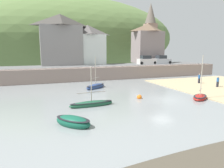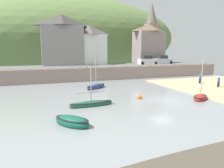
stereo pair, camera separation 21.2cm
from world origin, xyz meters
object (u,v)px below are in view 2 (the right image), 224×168
object	(u,v)px
sailboat_white_hull	(96,86)
person_near_water	(200,78)
sailboat_nearest_shore	(91,104)
person_on_slipway	(219,81)
waterfront_building_right	(149,43)
parked_car_near_slipway	(147,61)
dinghy_open_wooden	(72,122)
parked_car_by_wall	(163,60)
rowboat_small_beached	(200,97)
waterfront_building_left	(62,39)
church_with_spire	(151,32)
mooring_buoy	(139,97)
waterfront_building_centre	(89,45)

from	to	relation	value
sailboat_white_hull	person_near_water	world-z (taller)	sailboat_white_hull
sailboat_nearest_shore	person_on_slipway	bearing A→B (deg)	6.28
waterfront_building_right	parked_car_near_slipway	size ratio (longest dim) A/B	2.27
sailboat_nearest_shore	sailboat_white_hull	xyz separation A→B (m)	(2.97, 9.12, 0.04)
dinghy_open_wooden	parked_car_near_slipway	bearing A→B (deg)	99.74
sailboat_white_hull	parked_car_by_wall	distance (m)	22.55
waterfront_building_right	parked_car_near_slipway	bearing A→B (deg)	-121.48
waterfront_building_right	sailboat_white_hull	size ratio (longest dim) A/B	1.93
rowboat_small_beached	parked_car_near_slipway	bearing A→B (deg)	39.68
waterfront_building_left	sailboat_nearest_shore	bearing A→B (deg)	-89.93
church_with_spire	person_near_water	world-z (taller)	church_with_spire
rowboat_small_beached	parked_car_by_wall	size ratio (longest dim) A/B	1.25
waterfront_building_right	rowboat_small_beached	size ratio (longest dim) A/B	1.80
rowboat_small_beached	mooring_buoy	world-z (taller)	rowboat_small_beached
waterfront_building_left	waterfront_building_right	bearing A→B (deg)	0.00
church_with_spire	parked_car_near_slipway	bearing A→B (deg)	-124.04
waterfront_building_centre	person_near_water	xyz separation A→B (m)	(14.42, -18.30, -5.75)
waterfront_building_centre	waterfront_building_left	bearing A→B (deg)	-180.00
church_with_spire	waterfront_building_centre	bearing A→B (deg)	-167.44
sailboat_nearest_shore	person_on_slipway	xyz separation A→B (m)	(20.32, 3.27, 0.74)
sailboat_nearest_shore	person_on_slipway	world-z (taller)	sailboat_nearest_shore
person_on_slipway	person_near_water	size ratio (longest dim) A/B	1.00
waterfront_building_centre	church_with_spire	world-z (taller)	church_with_spire
rowboat_small_beached	person_near_water	world-z (taller)	rowboat_small_beached
waterfront_building_left	mooring_buoy	xyz separation A→B (m)	(6.09, -24.06, -7.57)
dinghy_open_wooden	person_near_water	world-z (taller)	person_near_water
person_on_slipway	parked_car_near_slipway	bearing A→B (deg)	97.47
rowboat_small_beached	waterfront_building_right	bearing A→B (deg)	36.40
waterfront_building_left	waterfront_building_right	world-z (taller)	waterfront_building_left
waterfront_building_centre	church_with_spire	bearing A→B (deg)	12.56
sailboat_white_hull	parked_car_near_slipway	size ratio (longest dim) A/B	1.18
waterfront_building_left	sailboat_white_hull	distance (m)	18.01
church_with_spire	waterfront_building_left	bearing A→B (deg)	-170.46
church_with_spire	person_near_water	xyz separation A→B (m)	(-3.54, -22.30, -9.29)
sailboat_nearest_shore	rowboat_small_beached	world-z (taller)	rowboat_small_beached
parked_car_by_wall	person_on_slipway	xyz separation A→B (m)	(-1.76, -17.46, -2.22)
person_on_slipway	waterfront_building_left	bearing A→B (deg)	132.82
waterfront_building_centre	parked_car_near_slipway	bearing A→B (deg)	-20.22
waterfront_building_right	rowboat_small_beached	world-z (taller)	waterfront_building_right
waterfront_building_left	person_near_water	xyz separation A→B (m)	(20.26, -18.30, -6.76)
waterfront_building_left	dinghy_open_wooden	xyz separation A→B (m)	(-2.62, -29.90, -7.45)
waterfront_building_left	parked_car_near_slipway	world-z (taller)	waterfront_building_left
waterfront_building_left	sailboat_nearest_shore	world-z (taller)	waterfront_building_left
rowboat_small_beached	waterfront_building_left	bearing A→B (deg)	78.79
church_with_spire	parked_car_by_wall	xyz separation A→B (m)	(-1.69, -8.50, -7.07)
waterfront_building_left	dinghy_open_wooden	world-z (taller)	waterfront_building_left
parked_car_near_slipway	mooring_buoy	distance (m)	23.13
waterfront_building_left	person_near_water	distance (m)	28.13
waterfront_building_right	sailboat_white_hull	distance (m)	24.98
parked_car_near_slipway	parked_car_by_wall	distance (m)	4.06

